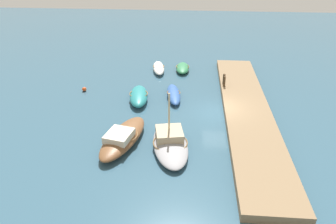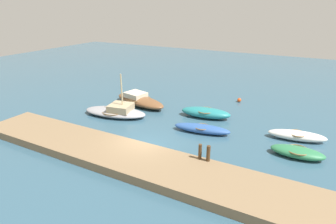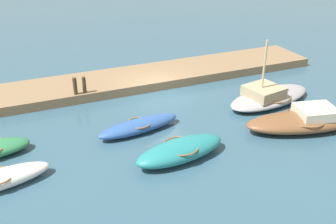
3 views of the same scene
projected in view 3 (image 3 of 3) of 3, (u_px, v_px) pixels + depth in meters
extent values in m
plane|color=#33566B|center=(159.00, 93.00, 22.79)|extent=(84.00, 84.00, 0.00)
cube|color=#846B4C|center=(146.00, 77.00, 24.39)|extent=(22.71, 3.56, 0.54)
ellipsoid|color=#939399|center=(270.00, 97.00, 21.56)|extent=(5.84, 3.24, 0.60)
torus|color=olive|center=(270.00, 95.00, 21.49)|extent=(2.71, 2.71, 0.07)
cube|color=tan|center=(264.00, 92.00, 21.07)|extent=(2.11, 2.07, 0.58)
cylinder|color=#C6B284|center=(264.00, 70.00, 20.40)|extent=(0.12, 0.12, 3.20)
ellipsoid|color=teal|center=(180.00, 150.00, 16.37)|extent=(4.34, 2.08, 0.83)
torus|color=olive|center=(181.00, 146.00, 16.27)|extent=(1.79, 1.79, 0.07)
ellipsoid|color=#2D569E|center=(139.00, 126.00, 18.54)|extent=(4.32, 1.73, 0.62)
torus|color=olive|center=(139.00, 123.00, 18.47)|extent=(1.35, 1.35, 0.07)
ellipsoid|color=brown|center=(304.00, 122.00, 18.71)|extent=(6.11, 3.25, 0.83)
torus|color=olive|center=(304.00, 117.00, 18.61)|extent=(2.45, 2.45, 0.07)
cube|color=beige|center=(316.00, 112.00, 18.58)|extent=(2.14, 1.94, 0.47)
cylinder|color=#47331E|center=(84.00, 85.00, 21.33)|extent=(0.20, 0.20, 0.93)
cylinder|color=#47331E|center=(75.00, 86.00, 21.14)|extent=(0.22, 0.22, 0.96)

